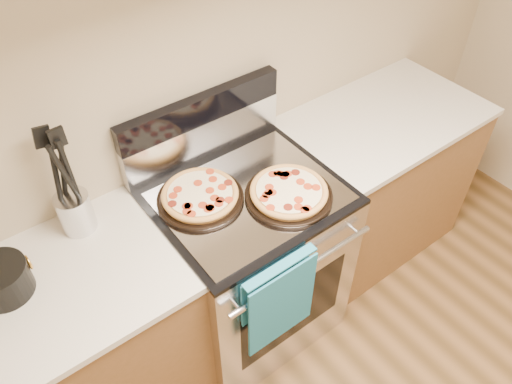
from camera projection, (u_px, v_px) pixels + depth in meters
wall_back at (191, 64)px, 1.95m from camera, size 4.00×0.00×4.00m
range_body at (247, 263)px, 2.37m from camera, size 0.76×0.68×0.90m
oven_window at (292, 312)px, 2.18m from camera, size 0.56×0.01×0.40m
cooktop at (246, 194)px, 2.05m from camera, size 0.76×0.68×0.02m
backsplash_lower at (203, 138)px, 2.16m from camera, size 0.76×0.06×0.18m
backsplash_upper at (201, 109)px, 2.06m from camera, size 0.76×0.06×0.12m
oven_handle at (304, 269)px, 1.92m from camera, size 0.70×0.03×0.03m
dish_towel at (279, 300)px, 1.93m from camera, size 0.32×0.05×0.42m
foil_sheet at (250, 196)px, 2.03m from camera, size 0.70×0.55×0.01m
cabinet_left at (68, 364)px, 2.02m from camera, size 1.00×0.62×0.88m
countertop_left at (33, 301)px, 1.70m from camera, size 1.02×0.64×0.03m
cabinet_right at (371, 185)px, 2.78m from camera, size 1.00×0.62×0.88m
countertop_right at (386, 118)px, 2.46m from camera, size 1.02×0.64×0.03m
pepperoni_pizza_back at (200, 196)px, 1.99m from camera, size 0.46×0.46×0.05m
pepperoni_pizza_front at (289, 193)px, 2.00m from camera, size 0.36×0.36×0.05m
utensil_crock at (76, 212)px, 1.87m from camera, size 0.13×0.13×0.16m
saucepan at (2, 281)px, 1.67m from camera, size 0.20×0.20×0.11m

